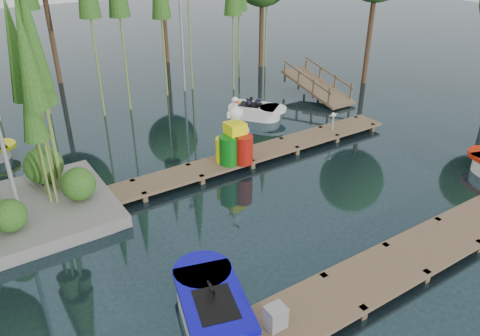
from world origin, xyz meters
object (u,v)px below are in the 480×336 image
utility_cabinet (276,317)px  yellow_barrel (224,150)px  drum_cluster (237,142)px  boat_blue (213,307)px

utility_cabinet → yellow_barrel: (3.08, 7.00, 0.19)m
utility_cabinet → drum_cluster: 7.70m
yellow_barrel → drum_cluster: drum_cluster is taller
utility_cabinet → yellow_barrel: bearing=66.2°
boat_blue → drum_cluster: 7.13m
drum_cluster → utility_cabinet: bearing=-117.1°
boat_blue → drum_cluster: bearing=68.4°
yellow_barrel → drum_cluster: bearing=-21.0°
yellow_barrel → drum_cluster: 0.51m
yellow_barrel → boat_blue: bearing=-123.7°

